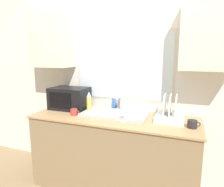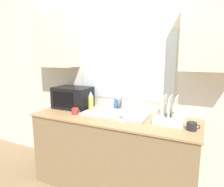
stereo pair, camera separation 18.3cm
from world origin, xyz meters
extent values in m
cube|color=#8C7251|center=(0.00, 0.34, 0.44)|extent=(1.90, 0.68, 0.88)
cube|color=tan|center=(0.00, 0.34, 0.89)|extent=(1.93, 0.71, 0.02)
cube|color=silver|center=(0.00, 0.71, 1.30)|extent=(6.00, 0.06, 2.60)
cube|color=beige|center=(0.00, 0.68, 1.46)|extent=(1.30, 0.01, 0.89)
cube|color=silver|center=(0.00, 0.67, 1.46)|extent=(1.24, 0.01, 0.83)
cube|color=beige|center=(-0.96, 0.52, 1.81)|extent=(0.55, 0.32, 0.73)
cube|color=beige|center=(0.96, 0.52, 1.81)|extent=(0.55, 0.32, 0.73)
cube|color=#B2B2B7|center=(-0.01, 0.40, 0.91)|extent=(0.78, 0.41, 0.03)
cylinder|color=#B7B7BC|center=(-0.01, 0.63, 1.00)|extent=(0.03, 0.03, 0.20)
cylinder|color=#B7B7BC|center=(-0.01, 0.55, 1.08)|extent=(0.03, 0.16, 0.03)
cylinder|color=#B7B7BC|center=(0.04, 0.63, 0.93)|extent=(0.02, 0.02, 0.06)
cube|color=black|center=(-0.67, 0.46, 1.04)|extent=(0.49, 0.32, 0.29)
cube|color=black|center=(-0.71, 0.30, 1.04)|extent=(0.32, 0.01, 0.20)
cube|color=white|center=(0.63, 0.39, 0.93)|extent=(0.30, 0.27, 0.07)
cube|color=white|center=(0.57, 0.39, 1.08)|extent=(0.01, 0.22, 0.22)
cube|color=white|center=(0.63, 0.39, 1.08)|extent=(0.01, 0.22, 0.22)
cube|color=white|center=(0.69, 0.39, 1.08)|extent=(0.01, 0.22, 0.22)
cylinder|color=white|center=(0.71, 0.35, 1.00)|extent=(0.12, 0.12, 0.06)
cylinder|color=#D8CC4C|center=(-0.36, 0.42, 0.99)|extent=(0.06, 0.06, 0.19)
cone|color=silver|center=(-0.36, 0.42, 1.12)|extent=(0.06, 0.06, 0.07)
cylinder|color=blue|center=(-0.09, 0.62, 0.98)|extent=(0.05, 0.05, 0.16)
cylinder|color=white|center=(-0.09, 0.62, 1.07)|extent=(0.03, 0.03, 0.03)
cylinder|color=#A53833|center=(-0.47, 0.23, 0.94)|extent=(0.08, 0.08, 0.08)
torus|color=#A53833|center=(-0.42, 0.23, 0.94)|extent=(0.04, 0.01, 0.04)
cylinder|color=silver|center=(0.16, 0.20, 0.90)|extent=(0.06, 0.06, 0.00)
cylinder|color=silver|center=(0.16, 0.20, 0.95)|extent=(0.01, 0.01, 0.09)
cone|color=silver|center=(0.16, 0.20, 1.03)|extent=(0.07, 0.07, 0.07)
cylinder|color=#262628|center=(0.85, 0.26, 0.94)|extent=(0.09, 0.09, 0.08)
torus|color=#262628|center=(0.91, 0.26, 0.94)|extent=(0.04, 0.01, 0.04)
camera|label=1|loc=(0.77, -1.78, 1.59)|focal=32.00mm
camera|label=2|loc=(0.94, -1.70, 1.59)|focal=32.00mm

